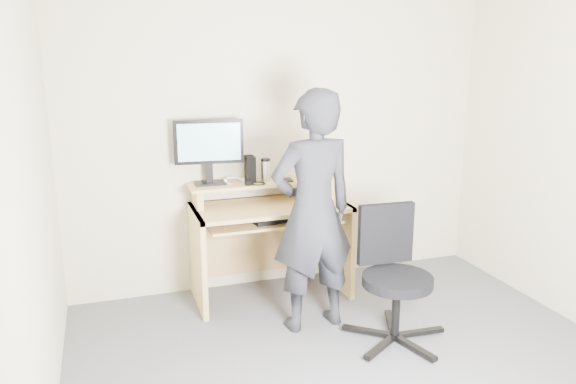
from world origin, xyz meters
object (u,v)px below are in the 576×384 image
monitor (209,146)px  person (313,212)px  office_chair (393,270)px  desk (268,227)px

monitor → person: person is taller
monitor → office_chair: monitor is taller
person → office_chair: bearing=138.1°
monitor → person: (0.56, -0.75, -0.37)m
desk → person: size_ratio=0.71×
office_chair → person: bearing=147.2°
desk → monitor: 0.80m
desk → office_chair: (0.58, -0.99, -0.06)m
monitor → person: size_ratio=0.31×
desk → monitor: (-0.43, 0.09, 0.66)m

